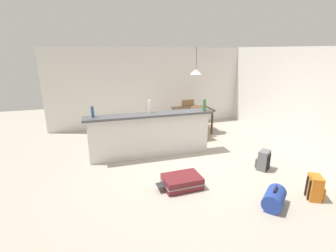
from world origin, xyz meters
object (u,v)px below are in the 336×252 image
at_px(bottle_blue, 92,112).
at_px(backpack_grey, 263,160).
at_px(dining_chair_near_partition, 199,121).
at_px(dining_chair_far_side, 186,112).
at_px(pendant_lamp, 196,72).
at_px(suitcase_flat_maroon, 182,182).
at_px(bottle_green, 204,105).
at_px(duffel_bag_blue, 274,198).
at_px(backpack_orange, 315,188).
at_px(dining_table, 193,112).
at_px(bottle_white, 149,106).

height_order(bottle_blue, backpack_grey, bottle_blue).
height_order(dining_chair_near_partition, dining_chair_far_side, same).
height_order(pendant_lamp, suitcase_flat_maroon, pendant_lamp).
xyz_separation_m(bottle_green, pendant_lamp, (0.38, 1.46, 0.64)).
bearing_deg(backpack_grey, duffel_bag_blue, -119.50).
relative_size(bottle_blue, backpack_orange, 0.56).
relative_size(suitcase_flat_maroon, duffel_bag_blue, 1.50).
distance_m(dining_table, dining_chair_near_partition, 0.60).
distance_m(bottle_white, dining_table, 2.14).
relative_size(pendant_lamp, backpack_orange, 1.90).
xyz_separation_m(bottle_green, backpack_grey, (0.82, -1.25, -0.98)).
height_order(bottle_white, duffel_bag_blue, bottle_white).
relative_size(bottle_blue, bottle_green, 0.83).
bearing_deg(suitcase_flat_maroon, dining_chair_far_side, 68.22).
distance_m(dining_table, backpack_grey, 2.82).
relative_size(bottle_white, bottle_green, 1.06).
distance_m(dining_table, dining_chair_far_side, 0.55).
xyz_separation_m(bottle_white, backpack_grey, (2.11, -1.44, -0.99)).
bearing_deg(duffel_bag_blue, backpack_grey, 60.50).
height_order(dining_table, suitcase_flat_maroon, dining_table).
height_order(bottle_blue, pendant_lamp, pendant_lamp).
bearing_deg(dining_chair_far_side, bottle_blue, -146.77).
distance_m(bottle_green, duffel_bag_blue, 2.64).
xyz_separation_m(pendant_lamp, duffel_bag_blue, (-0.22, -3.88, -1.67)).
relative_size(dining_chair_near_partition, pendant_lamp, 1.17).
bearing_deg(bottle_white, backpack_orange, -49.26).
bearing_deg(dining_chair_far_side, bottle_green, -99.19).
bearing_deg(backpack_grey, bottle_white, 145.70).
bearing_deg(dining_table, suitcase_flat_maroon, -115.18).
relative_size(pendant_lamp, duffel_bag_blue, 1.42).
bearing_deg(duffel_bag_blue, bottle_green, 93.76).
distance_m(bottle_blue, pendant_lamp, 3.26).
xyz_separation_m(bottle_blue, bottle_white, (1.25, 0.03, 0.03)).
bearing_deg(pendant_lamp, bottle_green, -104.48).
relative_size(bottle_white, pendant_lamp, 0.37).
distance_m(bottle_green, dining_table, 1.62).
xyz_separation_m(dining_chair_near_partition, backpack_grey, (0.53, -2.16, -0.31)).
distance_m(bottle_green, dining_chair_near_partition, 1.16).
bearing_deg(backpack_grey, bottle_blue, 157.27).
relative_size(dining_chair_near_partition, suitcase_flat_maroon, 1.11).
height_order(backpack_orange, duffel_bag_blue, backpack_orange).
distance_m(bottle_blue, bottle_green, 2.54).
distance_m(bottle_green, pendant_lamp, 1.64).
height_order(bottle_white, dining_table, bottle_white).
distance_m(dining_chair_near_partition, duffel_bag_blue, 3.35).
bearing_deg(bottle_green, suitcase_flat_maroon, -126.36).
relative_size(dining_chair_far_side, backpack_grey, 2.21).
bearing_deg(pendant_lamp, bottle_blue, -155.80).
bearing_deg(duffel_bag_blue, dining_chair_near_partition, 87.74).
relative_size(bottle_white, dining_table, 0.27).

